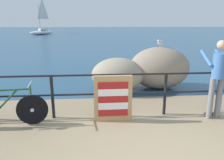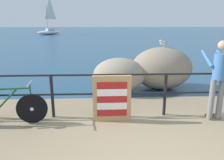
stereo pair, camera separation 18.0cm
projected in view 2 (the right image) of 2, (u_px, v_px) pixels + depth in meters
The scene contains 10 objects.
ground_plane at pixel (110, 44), 22.69m from camera, with size 120.00×120.00×0.10m, color #937F60.
sea_surface at pixel (105, 31), 49.86m from camera, with size 120.00×90.00×0.01m, color navy.
promenade_railing at pixel (137, 90), 5.05m from camera, with size 9.19×0.07×1.02m.
bicycle at pixel (6, 108), 4.64m from camera, with size 1.69×0.48×0.92m.
person_at_railing at pixel (218, 77), 4.76m from camera, with size 0.46×0.64×1.78m.
folded_deckchair_stack at pixel (112, 99), 4.80m from camera, with size 0.84×0.10×1.04m.
breakwater_boulder_main at pixel (162, 68), 7.14m from camera, with size 1.98×1.42×1.37m.
breakwater_boulder_left at pixel (119, 75), 6.88m from camera, with size 1.65×1.32×1.07m.
seagull at pixel (163, 43), 6.95m from camera, with size 0.33×0.22×0.23m.
sailboat at pixel (49, 30), 37.70m from camera, with size 3.99×4.07×6.16m.
Camera 2 is at (-0.81, -2.89, 2.15)m, focal length 35.08 mm.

